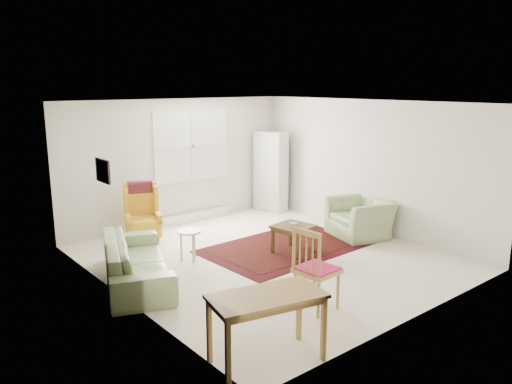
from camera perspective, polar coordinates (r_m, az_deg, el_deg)
room at (r=8.07m, az=0.50°, el=1.35°), size 5.04×5.54×2.51m
rug at (r=8.73m, az=3.39°, el=-6.25°), size 2.86×1.89×0.03m
sofa at (r=7.35m, az=-13.54°, el=-6.76°), size 1.55×2.31×0.87m
armchair at (r=9.44m, az=11.82°, el=-2.49°), size 1.20×1.29×0.84m
wingback_chair at (r=9.22m, az=-12.82°, el=-2.24°), size 0.78×0.81×1.05m
coffee_table at (r=8.41m, az=4.27°, el=-5.37°), size 0.67×0.67×0.48m
stool at (r=8.10m, az=-7.61°, el=-6.05°), size 0.50×0.50×0.51m
cabinet at (r=11.06m, az=1.71°, el=2.35°), size 0.53×0.77×1.75m
desk at (r=5.24m, az=1.23°, el=-15.29°), size 1.26×0.82×0.73m
desk_chair at (r=6.33m, az=6.99°, el=-8.63°), size 0.51×0.51×1.08m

